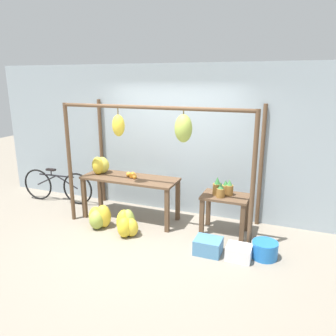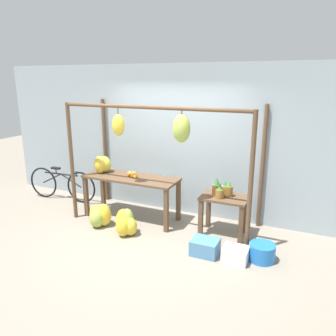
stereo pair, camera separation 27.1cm
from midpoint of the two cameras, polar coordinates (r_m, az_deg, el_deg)
The scene contains 14 objects.
ground_plane at distance 5.37m, azimuth -5.90°, elevation -12.88°, with size 20.00×20.00×0.00m, color gray.
shop_wall_back at distance 6.20m, azimuth 0.08°, elevation 4.82°, with size 8.00×0.08×2.80m.
stall_awning at distance 5.34m, azimuth -2.71°, elevation 4.36°, with size 3.27×1.19×2.13m.
display_table_main at distance 6.02m, azimuth -7.91°, elevation -2.73°, with size 1.76×0.63×0.80m.
display_table_side at distance 5.53m, azimuth 8.48°, elevation -6.37°, with size 0.76×0.52×0.67m.
banana_pile_on_table at distance 6.29m, azimuth -12.83°, elevation 0.46°, with size 0.34×0.42×0.33m.
orange_pile at distance 5.94m, azimuth -7.50°, elevation -1.27°, with size 0.25×0.21×0.09m.
pineapple_cluster at distance 5.43m, azimuth 8.08°, elevation -3.59°, with size 0.33×0.30×0.31m.
banana_pile_ground_left at distance 5.94m, azimuth -13.12°, elevation -8.35°, with size 0.43×0.46×0.41m.
banana_pile_ground_right at distance 5.57m, azimuth -8.63°, elevation -9.65°, with size 0.43×0.39×0.43m.
fruit_crate_white at distance 5.04m, azimuth 5.44°, elevation -13.38°, with size 0.39×0.33×0.23m.
blue_bucket at distance 5.06m, azimuth 14.99°, elevation -13.62°, with size 0.37×0.37×0.25m.
parked_bicycle at distance 7.30m, azimuth -19.74°, elevation -2.95°, with size 1.64×0.16×0.72m.
fruit_crate_purple at distance 4.95m, azimuth 10.66°, elevation -14.29°, with size 0.36×0.30×0.21m.
Camera 1 is at (2.10, -4.23, 2.53)m, focal length 35.00 mm.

